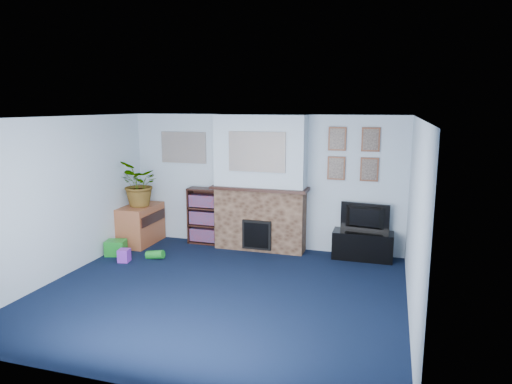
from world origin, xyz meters
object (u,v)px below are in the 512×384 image
(tv_stand, at_px, (363,246))
(television, at_px, (364,218))
(bookshelf, at_px, (204,217))
(sideboard, at_px, (141,225))

(tv_stand, relative_size, television, 1.22)
(television, bearing_deg, bookshelf, 5.87)
(tv_stand, bearing_deg, television, 90.00)
(television, relative_size, sideboard, 0.88)
(sideboard, bearing_deg, tv_stand, 3.96)
(bookshelf, bearing_deg, tv_stand, -1.50)
(tv_stand, height_order, television, television)
(television, height_order, bookshelf, bookshelf)
(tv_stand, relative_size, bookshelf, 0.95)
(television, height_order, sideboard, television)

